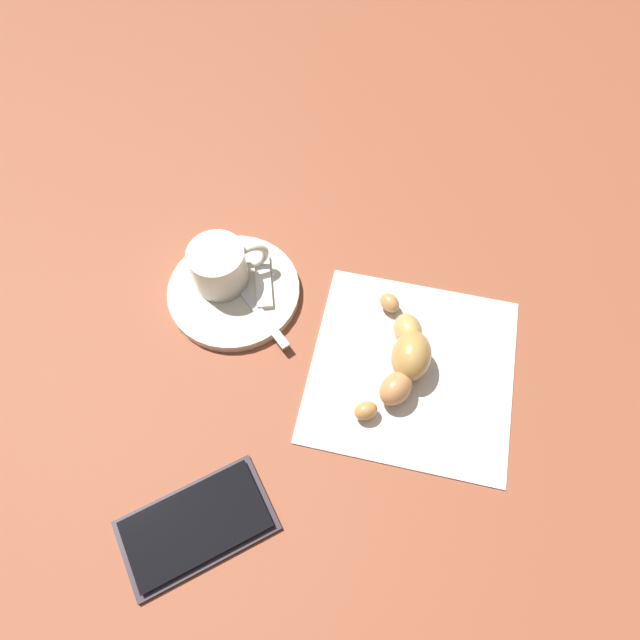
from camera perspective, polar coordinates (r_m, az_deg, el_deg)
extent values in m
plane|color=brown|center=(0.60, 0.97, -1.39)|extent=(1.80, 1.80, 0.00)
cylinder|color=silver|center=(0.62, -8.45, 2.80)|extent=(0.14, 0.14, 0.01)
cylinder|color=silver|center=(0.61, -9.96, 5.20)|extent=(0.06, 0.06, 0.05)
cylinder|color=#432411|center=(0.60, -10.02, 5.41)|extent=(0.05, 0.05, 0.00)
torus|color=silver|center=(0.61, -6.70, 6.22)|extent=(0.04, 0.02, 0.04)
cube|color=silver|center=(0.60, -6.16, 0.99)|extent=(0.08, 0.09, 0.00)
ellipsoid|color=silver|center=(0.63, -9.47, 5.31)|extent=(0.03, 0.03, 0.01)
cube|color=white|center=(0.62, -5.59, 3.81)|extent=(0.03, 0.07, 0.01)
cube|color=silver|center=(0.58, 9.03, -4.79)|extent=(0.22, 0.22, 0.00)
ellipsoid|color=#CA8847|center=(0.55, 4.52, -8.88)|extent=(0.03, 0.03, 0.02)
ellipsoid|color=#C4844D|center=(0.56, 7.46, -6.68)|extent=(0.04, 0.05, 0.03)
ellipsoid|color=tan|center=(0.56, 8.96, -3.51)|extent=(0.05, 0.06, 0.04)
ellipsoid|color=tan|center=(0.59, 8.64, -0.66)|extent=(0.04, 0.04, 0.03)
ellipsoid|color=tan|center=(0.60, 6.85, 1.69)|extent=(0.03, 0.03, 0.02)
cube|color=black|center=(0.54, -12.07, -19.13)|extent=(0.15, 0.13, 0.01)
cube|color=black|center=(0.54, -12.17, -19.04)|extent=(0.14, 0.12, 0.00)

